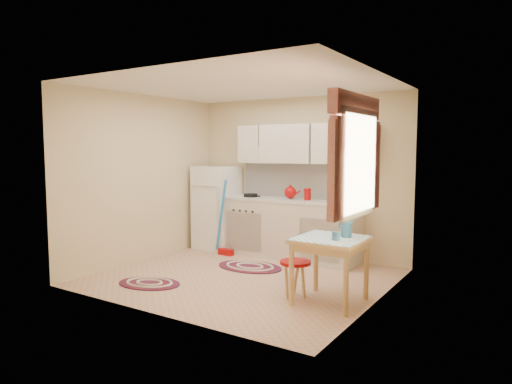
# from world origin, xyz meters

# --- Properties ---
(room_shell) EXTENTS (3.64, 3.60, 2.52)m
(room_shell) POSITION_xyz_m (0.16, 0.24, 1.60)
(room_shell) COLOR tan
(room_shell) RESTS_ON ground
(fridge) EXTENTS (0.65, 0.60, 1.40)m
(fridge) POSITION_xyz_m (-1.38, 1.25, 0.70)
(fridge) COLOR white
(fridge) RESTS_ON ground
(broom) EXTENTS (0.29, 0.13, 1.20)m
(broom) POSITION_xyz_m (-0.94, 0.90, 0.60)
(broom) COLOR #217FD2
(broom) RESTS_ON ground
(base_cabinets) EXTENTS (2.25, 0.60, 0.88)m
(base_cabinets) POSITION_xyz_m (-0.04, 1.30, 0.44)
(base_cabinets) COLOR beige
(base_cabinets) RESTS_ON ground
(countertop) EXTENTS (2.27, 0.62, 0.04)m
(countertop) POSITION_xyz_m (-0.04, 1.30, 0.90)
(countertop) COLOR beige
(countertop) RESTS_ON base_cabinets
(frying_pan) EXTENTS (0.29, 0.29, 0.05)m
(frying_pan) POSITION_xyz_m (-0.69, 1.25, 0.94)
(frying_pan) COLOR black
(frying_pan) RESTS_ON countertop
(red_kettle) EXTENTS (0.25, 0.24, 0.21)m
(red_kettle) POSITION_xyz_m (0.01, 1.30, 1.02)
(red_kettle) COLOR #9C0506
(red_kettle) RESTS_ON countertop
(red_canister) EXTENTS (0.12, 0.12, 0.16)m
(red_canister) POSITION_xyz_m (0.30, 1.30, 1.00)
(red_canister) COLOR #9C0506
(red_canister) RESTS_ON countertop
(table) EXTENTS (0.72, 0.72, 0.72)m
(table) POSITION_xyz_m (1.37, -0.30, 0.36)
(table) COLOR #DDB06E
(table) RESTS_ON ground
(stool) EXTENTS (0.47, 0.47, 0.42)m
(stool) POSITION_xyz_m (0.96, -0.34, 0.21)
(stool) COLOR #9C0506
(stool) RESTS_ON ground
(coffee_pot) EXTENTS (0.19, 0.18, 0.30)m
(coffee_pot) POSITION_xyz_m (1.50, -0.18, 0.87)
(coffee_pot) COLOR #295A7D
(coffee_pot) RESTS_ON table
(mug) EXTENTS (0.09, 0.09, 0.10)m
(mug) POSITION_xyz_m (1.47, -0.40, 0.77)
(mug) COLOR #295A7D
(mug) RESTS_ON table
(rug_center) EXTENTS (1.00, 0.69, 0.02)m
(rug_center) POSITION_xyz_m (-0.20, 0.47, 0.01)
(rug_center) COLOR maroon
(rug_center) RESTS_ON ground
(rug_left) EXTENTS (0.92, 0.72, 0.02)m
(rug_left) POSITION_xyz_m (-0.82, -0.89, 0.01)
(rug_left) COLOR maroon
(rug_left) RESTS_ON ground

